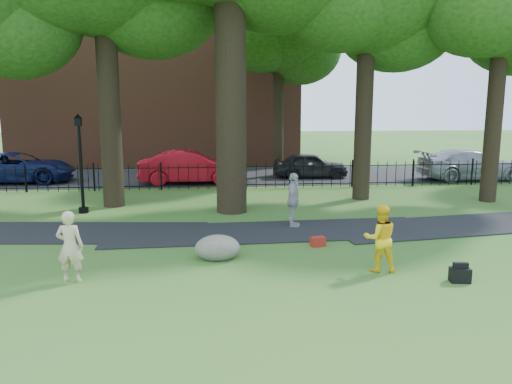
{
  "coord_description": "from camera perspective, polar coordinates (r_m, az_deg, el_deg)",
  "views": [
    {
      "loc": [
        -0.87,
        -10.97,
        3.93
      ],
      "look_at": [
        0.41,
        2.0,
        1.61
      ],
      "focal_mm": 35.0,
      "sensor_mm": 36.0,
      "label": 1
    }
  ],
  "objects": [
    {
      "name": "ground",
      "position": [
        11.69,
        -1.04,
        -9.57
      ],
      "size": [
        120.0,
        120.0,
        0.0
      ],
      "primitive_type": "plane",
      "color": "#306523",
      "rests_on": "ground"
    },
    {
      "name": "footpath",
      "position": [
        15.5,
        1.5,
        -4.61
      ],
      "size": [
        36.07,
        3.85,
        0.03
      ],
      "primitive_type": "cube",
      "rotation": [
        0.0,
        0.0,
        0.03
      ],
      "color": "black",
      "rests_on": "ground"
    },
    {
      "name": "street",
      "position": [
        27.27,
        -3.73,
        1.78
      ],
      "size": [
        80.0,
        7.0,
        0.02
      ],
      "primitive_type": "cube",
      "color": "black",
      "rests_on": "ground"
    },
    {
      "name": "iron_fence",
      "position": [
        23.23,
        -3.41,
        1.83
      ],
      "size": [
        44.0,
        0.04,
        1.2
      ],
      "color": "black",
      "rests_on": "ground"
    },
    {
      "name": "brick_building",
      "position": [
        35.17,
        -11.01,
        13.28
      ],
      "size": [
        18.0,
        8.0,
        12.0
      ],
      "primitive_type": "cube",
      "color": "brown",
      "rests_on": "ground"
    },
    {
      "name": "woman",
      "position": [
        11.86,
        -20.49,
        -5.84
      ],
      "size": [
        0.62,
        0.44,
        1.62
      ],
      "primitive_type": "imported",
      "rotation": [
        0.0,
        0.0,
        3.06
      ],
      "color": "#CFB78E",
      "rests_on": "ground"
    },
    {
      "name": "man",
      "position": [
        12.15,
        14.01,
        -5.14
      ],
      "size": [
        0.83,
        0.67,
        1.61
      ],
      "primitive_type": "imported",
      "rotation": [
        0.0,
        0.0,
        3.06
      ],
      "color": "yellow",
      "rests_on": "ground"
    },
    {
      "name": "pedestrian",
      "position": [
        15.98,
        4.28,
        -0.94
      ],
      "size": [
        0.67,
        1.11,
        1.77
      ],
      "primitive_type": "imported",
      "rotation": [
        0.0,
        0.0,
        1.33
      ],
      "color": "#A4A4A9",
      "rests_on": "ground"
    },
    {
      "name": "boulder",
      "position": [
        12.88,
        -4.43,
        -6.14
      ],
      "size": [
        1.35,
        1.15,
        0.68
      ],
      "primitive_type": "ellipsoid",
      "rotation": [
        0.0,
        0.0,
        -0.27
      ],
      "color": "#6C685A",
      "rests_on": "ground"
    },
    {
      "name": "lamppost",
      "position": [
        18.99,
        -19.39,
        2.92
      ],
      "size": [
        0.35,
        0.35,
        3.57
      ],
      "rotation": [
        0.0,
        0.0,
        -0.01
      ],
      "color": "black",
      "rests_on": "ground"
    },
    {
      "name": "backpack",
      "position": [
        12.15,
        22.28,
        -8.77
      ],
      "size": [
        0.47,
        0.33,
        0.32
      ],
      "primitive_type": "cube",
      "rotation": [
        0.0,
        0.0,
        -0.15
      ],
      "color": "black",
      "rests_on": "ground"
    },
    {
      "name": "red_bag",
      "position": [
        14.08,
        7.1,
        -5.65
      ],
      "size": [
        0.44,
        0.34,
        0.27
      ],
      "primitive_type": "cube",
      "rotation": [
        0.0,
        0.0,
        0.27
      ],
      "color": "maroon",
      "rests_on": "ground"
    },
    {
      "name": "red_sedan",
      "position": [
        24.86,
        -7.51,
        2.83
      ],
      "size": [
        5.04,
        1.84,
        1.65
      ],
      "primitive_type": "imported",
      "rotation": [
        0.0,
        0.0,
        1.59
      ],
      "color": "#AD0D1C",
      "rests_on": "ground"
    },
    {
      "name": "navy_van",
      "position": [
        27.71,
        -25.61,
        2.53
      ],
      "size": [
        5.55,
        2.68,
        1.52
      ],
      "primitive_type": "imported",
      "rotation": [
        0.0,
        0.0,
        1.6
      ],
      "color": "#0E1747",
      "rests_on": "ground"
    },
    {
      "name": "grey_car",
      "position": [
        26.84,
        6.26,
        3.06
      ],
      "size": [
        4.04,
        1.79,
        1.35
      ],
      "primitive_type": "imported",
      "rotation": [
        0.0,
        0.0,
        1.52
      ],
      "color": "black",
      "rests_on": "ground"
    },
    {
      "name": "silver_car",
      "position": [
        28.16,
        23.28,
        2.87
      ],
      "size": [
        5.54,
        2.41,
        1.59
      ],
      "primitive_type": "imported",
      "rotation": [
        0.0,
        0.0,
        1.61
      ],
      "color": "#9C9FA4",
      "rests_on": "ground"
    }
  ]
}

